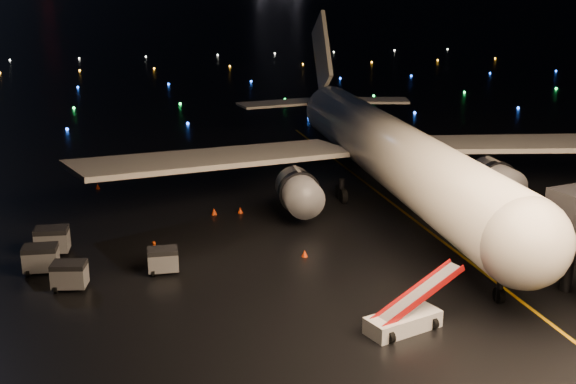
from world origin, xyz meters
name	(u,v)px	position (x,y,z in m)	size (l,w,h in m)	color
ground	(127,23)	(0.00, 300.00, 0.00)	(2000.00, 2000.00, 0.00)	black
lane_centre	(432,234)	(12.00, 15.00, 0.01)	(0.25, 80.00, 0.02)	orange
airliner	(381,110)	(11.82, 25.92, 7.50)	(52.96, 50.31, 15.01)	white
belt_loader	(404,305)	(3.74, 1.10, 1.51)	(6.25, 1.70, 3.03)	silver
crew_c	(154,252)	(-8.65, 14.29, 0.77)	(0.91, 0.38, 1.55)	#FF5F11
safety_cone_0	(305,253)	(1.45, 12.87, 0.25)	(0.44, 0.44, 0.50)	#F03D0B
safety_cone_1	(240,210)	(-1.07, 23.50, 0.25)	(0.44, 0.44, 0.50)	#F03D0B
safety_cone_2	(214,211)	(-3.22, 23.62, 0.27)	(0.48, 0.48, 0.54)	#F03D0B
safety_cone_3	(98,186)	(-12.38, 33.62, 0.25)	(0.44, 0.44, 0.50)	#F03D0B
taxiway_lights	(165,80)	(0.00, 106.00, 0.18)	(164.00, 92.00, 0.36)	black
baggage_cart_0	(163,261)	(-8.22, 12.44, 0.83)	(1.94, 1.36, 1.65)	gray
baggage_cart_1	(52,241)	(-15.40, 17.76, 0.95)	(2.23, 1.56, 1.89)	gray
baggage_cart_2	(70,276)	(-14.02, 11.24, 0.87)	(2.04, 1.43, 1.74)	gray
baggage_cart_3	(41,259)	(-15.91, 14.42, 0.92)	(2.16, 1.51, 1.83)	gray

